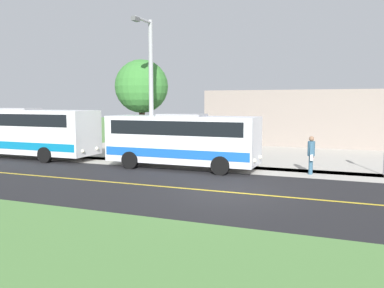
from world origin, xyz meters
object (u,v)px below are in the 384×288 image
object	(u,v)px
commercial_building	(333,117)
tree_curbside	(142,87)
shuttle_bus_front	(182,138)
transit_bus_rear	(13,130)
street_light_pole	(150,86)
pedestrian_with_bags	(311,154)

from	to	relation	value
commercial_building	tree_curbside	bearing A→B (deg)	-37.40
shuttle_bus_front	transit_bus_rear	distance (m)	11.46
shuttle_bus_front	street_light_pole	world-z (taller)	street_light_pole
pedestrian_with_bags	street_light_pole	bearing A→B (deg)	-88.24
street_light_pole	tree_curbside	bearing A→B (deg)	-143.31
transit_bus_rear	tree_curbside	size ratio (longest dim) A/B	1.90
pedestrian_with_bags	street_light_pole	world-z (taller)	street_light_pole
street_light_pole	commercial_building	size ratio (longest dim) A/B	0.40
shuttle_bus_front	tree_curbside	distance (m)	5.64
transit_bus_rear	tree_curbside	bearing A→B (deg)	110.83
shuttle_bus_front	street_light_pole	xyz separation A→B (m)	(-0.41, -2.04, 2.74)
shuttle_bus_front	commercial_building	xyz separation A→B (m)	(-16.93, 6.78, 0.62)
shuttle_bus_front	transit_bus_rear	xyz separation A→B (m)	(-0.07, -11.46, 0.13)
transit_bus_rear	pedestrian_with_bags	world-z (taller)	transit_bus_rear
pedestrian_with_bags	tree_curbside	xyz separation A→B (m)	(-2.27, -10.31, 3.37)
pedestrian_with_bags	tree_curbside	world-z (taller)	tree_curbside
shuttle_bus_front	street_light_pole	bearing A→B (deg)	-101.27
tree_curbside	commercial_building	distance (m)	17.76
transit_bus_rear	street_light_pole	distance (m)	9.77
transit_bus_rear	street_light_pole	world-z (taller)	street_light_pole
shuttle_bus_front	tree_curbside	world-z (taller)	tree_curbside
pedestrian_with_bags	commercial_building	bearing A→B (deg)	178.62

